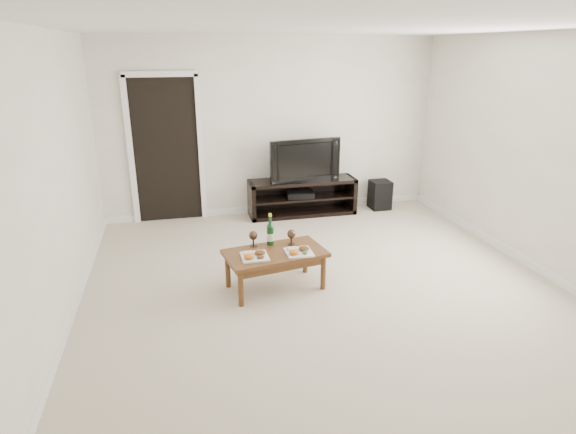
{
  "coord_description": "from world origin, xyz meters",
  "views": [
    {
      "loc": [
        -1.43,
        -4.28,
        2.42
      ],
      "look_at": [
        -0.3,
        0.48,
        0.7
      ],
      "focal_mm": 30.0,
      "sensor_mm": 36.0,
      "label": 1
    }
  ],
  "objects_px": {
    "media_console": "(302,197)",
    "television": "(303,159)",
    "subwoofer": "(380,195)",
    "coffee_table": "(275,270)"
  },
  "relations": [
    {
      "from": "media_console",
      "to": "television",
      "type": "height_order",
      "value": "television"
    },
    {
      "from": "media_console",
      "to": "coffee_table",
      "type": "relative_size",
      "value": 1.58
    },
    {
      "from": "media_console",
      "to": "television",
      "type": "relative_size",
      "value": 1.48
    },
    {
      "from": "media_console",
      "to": "subwoofer",
      "type": "height_order",
      "value": "media_console"
    },
    {
      "from": "media_console",
      "to": "coffee_table",
      "type": "bearing_deg",
      "value": -111.67
    },
    {
      "from": "media_console",
      "to": "coffee_table",
      "type": "height_order",
      "value": "media_console"
    },
    {
      "from": "media_console",
      "to": "subwoofer",
      "type": "xyz_separation_m",
      "value": [
        1.27,
        -0.01,
        -0.05
      ]
    },
    {
      "from": "television",
      "to": "coffee_table",
      "type": "distance_m",
      "value": 2.53
    },
    {
      "from": "subwoofer",
      "to": "coffee_table",
      "type": "xyz_separation_m",
      "value": [
        -2.18,
        -2.26,
        -0.02
      ]
    },
    {
      "from": "subwoofer",
      "to": "coffee_table",
      "type": "relative_size",
      "value": 0.44
    }
  ]
}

